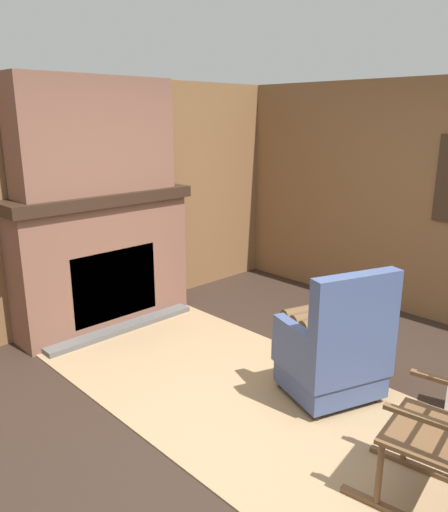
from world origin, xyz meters
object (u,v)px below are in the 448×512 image
object	(u,v)px
storage_case	(113,182)
armchair	(335,353)
rocking_chair	(441,438)
firewood_stack	(306,320)
oil_lamp_vase	(59,186)

from	to	relation	value
storage_case	armchair	bearing A→B (deg)	6.13
rocking_chair	firewood_stack	distance (m)	2.45
oil_lamp_vase	storage_case	distance (m)	0.57
storage_case	firewood_stack	bearing A→B (deg)	37.72
armchair	storage_case	xyz separation A→B (m)	(-2.50, -0.27, 1.06)
armchair	firewood_stack	bearing A→B (deg)	-24.37
firewood_stack	storage_case	bearing A→B (deg)	-142.28
rocking_chair	oil_lamp_vase	distance (m)	3.67
firewood_stack	oil_lamp_vase	bearing A→B (deg)	-131.19
oil_lamp_vase	storage_case	bearing A→B (deg)	89.99
rocking_chair	storage_case	distance (m)	3.65
armchair	oil_lamp_vase	distance (m)	2.85
armchair	rocking_chair	xyz separation A→B (m)	(1.00, -0.51, 0.04)
armchair	firewood_stack	size ratio (longest dim) A/B	1.91
armchair	rocking_chair	world-z (taller)	rocking_chair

